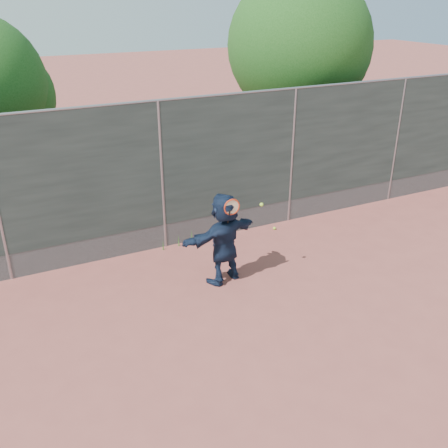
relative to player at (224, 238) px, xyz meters
name	(u,v)px	position (x,y,z in m)	size (l,w,h in m)	color
ground	(244,342)	(-0.51, -1.77, -0.84)	(80.00, 80.00, 0.00)	#9E4C42
player	(224,238)	(0.00, 0.00, 0.00)	(1.57, 0.50, 1.69)	#15223B
ball_ground	(274,228)	(1.93, 1.42, -0.81)	(0.07, 0.07, 0.07)	#AFE532
fence	(162,174)	(-0.51, 1.73, 0.74)	(20.00, 0.06, 3.03)	#38423D
swing_action	(235,208)	(0.11, -0.20, 0.65)	(0.77, 0.13, 0.51)	red
tree_right	(304,49)	(4.17, 3.98, 2.65)	(3.78, 3.60, 5.39)	#382314
weed_clump	(181,240)	(-0.22, 1.62, -0.71)	(0.68, 0.07, 0.30)	#387226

